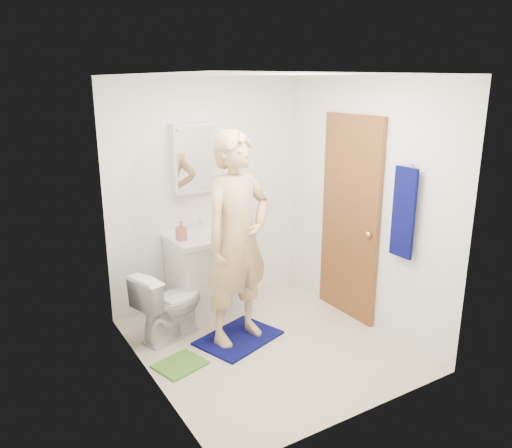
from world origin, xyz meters
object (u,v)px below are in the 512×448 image
Objects in this scene: vanity_cabinet at (209,276)px; man at (237,239)px; toilet at (170,304)px; toothbrush_cup at (225,224)px; medicine_cabinet at (196,158)px; soap_dispenser at (181,231)px; towel at (404,213)px.

vanity_cabinet is 0.41× the size of man.
toothbrush_cup is (0.80, 0.39, 0.56)m from toilet.
medicine_cabinet is 3.62× the size of soap_dispenser.
man is at bearing -142.74° from toilet.
toothbrush_cup is (0.55, 0.12, -0.05)m from soap_dispenser.
man reaches higher than medicine_cabinet.
toilet is at bearing -133.71° from soap_dispenser.
vanity_cabinet is at bearing 7.81° from soap_dispenser.
vanity_cabinet is 1.00× the size of towel.
towel is (1.18, -1.48, 0.85)m from vanity_cabinet.
toothbrush_cup is 0.06× the size of man.
soap_dispenser is (-1.48, 1.44, -0.30)m from towel.
man reaches higher than toilet.
toilet is 0.71m from soap_dispenser.
towel is 1.18× the size of toilet.
toothbrush_cup reaches higher than vanity_cabinet.
toothbrush_cup is at bearing 18.15° from vanity_cabinet.
man is at bearing -67.32° from soap_dispenser.
towel is (1.18, -1.71, -0.35)m from medicine_cabinet.
medicine_cabinet is 0.36× the size of man.
man is (-0.28, -0.77, 0.09)m from toothbrush_cup.
towel reaches higher than toothbrush_cup.
soap_dispenser is 0.10× the size of man.
soap_dispenser is at bearing -172.19° from vanity_cabinet.
soap_dispenser reaches higher than toothbrush_cup.
towel is 1.47m from man.
vanity_cabinet is at bearing 75.71° from man.
vanity_cabinet is 1.18× the size of toilet.
soap_dispenser reaches higher than vanity_cabinet.
medicine_cabinet is at bearing 149.52° from toothbrush_cup.
medicine_cabinet is at bearing 124.61° from towel.
man reaches higher than soap_dispenser.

